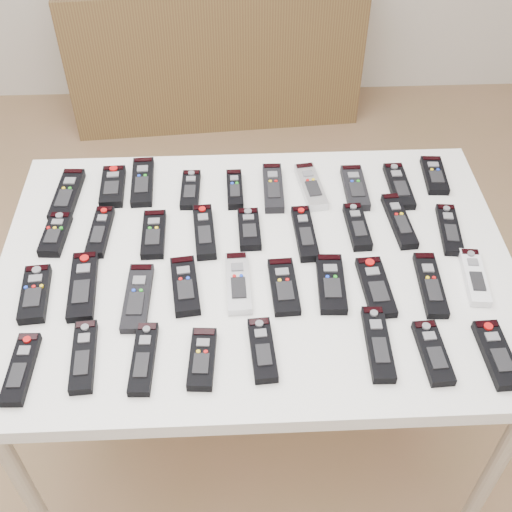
{
  "coord_description": "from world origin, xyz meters",
  "views": [
    {
      "loc": [
        0.1,
        -1.2,
        1.89
      ],
      "look_at": [
        0.15,
        -0.12,
        0.8
      ],
      "focal_mm": 45.0,
      "sensor_mm": 36.0,
      "label": 1
    }
  ],
  "objects_px": {
    "remote_3": "(190,190)",
    "remote_8": "(399,186)",
    "remote_4": "(235,189)",
    "remote_31": "(144,358)",
    "remote_23": "(238,283)",
    "remote_34": "(378,344)",
    "remote_28": "(475,277)",
    "remote_7": "(355,188)",
    "remote_32": "(202,359)",
    "remote_11": "(100,232)",
    "remote_15": "(305,233)",
    "remote_22": "(185,286)",
    "remote_27": "(430,285)",
    "remote_0": "(67,195)",
    "remote_26": "(376,287)",
    "remote_1": "(113,186)",
    "remote_24": "(284,286)",
    "remote_19": "(35,294)",
    "remote_9": "(434,175)",
    "remote_29": "(21,369)",
    "table": "(256,278)",
    "remote_25": "(331,284)",
    "remote_33": "(262,350)",
    "remote_2": "(142,182)",
    "remote_5": "(273,188)",
    "remote_6": "(311,186)",
    "remote_30": "(84,356)",
    "remote_21": "(138,298)",
    "remote_16": "(357,227)",
    "remote_18": "(449,229)",
    "remote_14": "(249,229)",
    "remote_36": "(497,354)",
    "remote_10": "(55,234)",
    "sideboard": "(215,50)",
    "remote_17": "(399,221)",
    "remote_35": "(433,353)",
    "remote_13": "(204,232)"
  },
  "relations": [
    {
      "from": "remote_26",
      "to": "remote_29",
      "type": "xyz_separation_m",
      "value": [
        -0.77,
        -0.19,
        0.0
      ]
    },
    {
      "from": "remote_24",
      "to": "remote_0",
      "type": "bearing_deg",
      "value": 145.05
    },
    {
      "from": "remote_19",
      "to": "remote_9",
      "type": "bearing_deg",
      "value": 16.58
    },
    {
      "from": "remote_29",
      "to": "remote_36",
      "type": "bearing_deg",
      "value": 1.37
    },
    {
      "from": "remote_9",
      "to": "remote_25",
      "type": "bearing_deg",
      "value": -126.73
    },
    {
      "from": "remote_6",
      "to": "remote_24",
      "type": "relative_size",
      "value": 1.08
    },
    {
      "from": "remote_23",
      "to": "remote_34",
      "type": "relative_size",
      "value": 0.95
    },
    {
      "from": "table",
      "to": "remote_14",
      "type": "relative_size",
      "value": 8.95
    },
    {
      "from": "remote_3",
      "to": "remote_32",
      "type": "height_order",
      "value": "remote_32"
    },
    {
      "from": "remote_3",
      "to": "remote_14",
      "type": "relative_size",
      "value": 1.08
    },
    {
      "from": "remote_17",
      "to": "remote_3",
      "type": "bearing_deg",
      "value": 159.92
    },
    {
      "from": "table",
      "to": "remote_25",
      "type": "height_order",
      "value": "remote_25"
    },
    {
      "from": "remote_7",
      "to": "remote_19",
      "type": "xyz_separation_m",
      "value": [
        -0.79,
        -0.35,
        0.0
      ]
    },
    {
      "from": "remote_11",
      "to": "remote_19",
      "type": "bearing_deg",
      "value": -117.76
    },
    {
      "from": "remote_21",
      "to": "table",
      "type": "bearing_deg",
      "value": 24.04
    },
    {
      "from": "remote_23",
      "to": "remote_29",
      "type": "distance_m",
      "value": 0.51
    },
    {
      "from": "remote_6",
      "to": "remote_26",
      "type": "relative_size",
      "value": 1.02
    },
    {
      "from": "remote_19",
      "to": "remote_35",
      "type": "xyz_separation_m",
      "value": [
        0.87,
        -0.2,
        -0.0
      ]
    },
    {
      "from": "table",
      "to": "remote_33",
      "type": "bearing_deg",
      "value": -89.67
    },
    {
      "from": "remote_3",
      "to": "remote_29",
      "type": "distance_m",
      "value": 0.66
    },
    {
      "from": "remote_1",
      "to": "remote_29",
      "type": "relative_size",
      "value": 0.92
    },
    {
      "from": "remote_3",
      "to": "remote_8",
      "type": "bearing_deg",
      "value": 0.58
    },
    {
      "from": "remote_19",
      "to": "remote_33",
      "type": "height_order",
      "value": "remote_19"
    },
    {
      "from": "remote_16",
      "to": "remote_18",
      "type": "bearing_deg",
      "value": -6.6
    },
    {
      "from": "remote_4",
      "to": "table",
      "type": "bearing_deg",
      "value": -81.17
    },
    {
      "from": "remote_0",
      "to": "remote_26",
      "type": "relative_size",
      "value": 1.13
    },
    {
      "from": "remote_26",
      "to": "remote_32",
      "type": "relative_size",
      "value": 1.2
    },
    {
      "from": "remote_8",
      "to": "remote_30",
      "type": "height_order",
      "value": "same"
    },
    {
      "from": "remote_3",
      "to": "remote_9",
      "type": "height_order",
      "value": "remote_9"
    },
    {
      "from": "remote_8",
      "to": "remote_26",
      "type": "bearing_deg",
      "value": -110.34
    },
    {
      "from": "remote_15",
      "to": "remote_18",
      "type": "bearing_deg",
      "value": -2.48
    },
    {
      "from": "remote_31",
      "to": "remote_23",
      "type": "bearing_deg",
      "value": 47.58
    },
    {
      "from": "remote_22",
      "to": "remote_27",
      "type": "height_order",
      "value": "remote_22"
    },
    {
      "from": "remote_1",
      "to": "remote_24",
      "type": "bearing_deg",
      "value": -43.59
    },
    {
      "from": "remote_24",
      "to": "remote_17",
      "type": "bearing_deg",
      "value": 31.73
    },
    {
      "from": "remote_2",
      "to": "remote_25",
      "type": "bearing_deg",
      "value": -42.94
    },
    {
      "from": "remote_2",
      "to": "remote_5",
      "type": "height_order",
      "value": "remote_5"
    },
    {
      "from": "remote_10",
      "to": "remote_34",
      "type": "distance_m",
      "value": 0.84
    },
    {
      "from": "remote_10",
      "to": "remote_26",
      "type": "relative_size",
      "value": 0.81
    },
    {
      "from": "remote_4",
      "to": "remote_31",
      "type": "height_order",
      "value": "remote_4"
    },
    {
      "from": "sideboard",
      "to": "remote_21",
      "type": "xyz_separation_m",
      "value": [
        -0.16,
        -2.01,
        0.43
      ]
    },
    {
      "from": "remote_14",
      "to": "remote_27",
      "type": "bearing_deg",
      "value": -28.0
    },
    {
      "from": "remote_4",
      "to": "remote_31",
      "type": "bearing_deg",
      "value": -111.18
    },
    {
      "from": "remote_6",
      "to": "remote_30",
      "type": "distance_m",
      "value": 0.76
    },
    {
      "from": "remote_11",
      "to": "remote_15",
      "type": "bearing_deg",
      "value": -0.37
    },
    {
      "from": "remote_17",
      "to": "remote_29",
      "type": "distance_m",
      "value": 0.97
    },
    {
      "from": "remote_9",
      "to": "remote_13",
      "type": "distance_m",
      "value": 0.67
    },
    {
      "from": "remote_28",
      "to": "remote_7",
      "type": "bearing_deg",
      "value": 129.88
    },
    {
      "from": "remote_25",
      "to": "remote_29",
      "type": "xyz_separation_m",
      "value": [
        -0.67,
        -0.21,
        -0.0
      ]
    },
    {
      "from": "remote_27",
      "to": "remote_36",
      "type": "bearing_deg",
      "value": -62.94
    }
  ]
}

